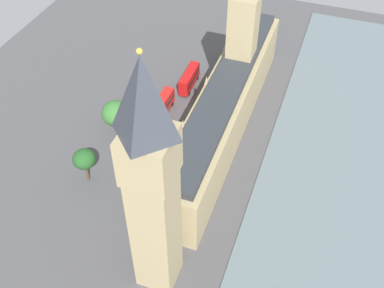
% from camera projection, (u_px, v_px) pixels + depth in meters
% --- Properties ---
extents(ground_plane, '(144.68, 144.68, 0.00)m').
position_uv_depth(ground_plane, '(215.00, 128.00, 114.45)').
color(ground_plane, '#4C4C4F').
extents(river_thames, '(43.73, 130.21, 0.25)m').
position_uv_depth(river_thames, '(363.00, 163.00, 105.92)').
color(river_thames, slate).
rests_on(river_thames, ground).
extents(parliament_building, '(10.24, 69.21, 29.41)m').
position_uv_depth(parliament_building, '(226.00, 102.00, 109.37)').
color(parliament_building, tan).
rests_on(parliament_building, ground).
extents(clock_tower, '(7.51, 7.51, 48.83)m').
position_uv_depth(clock_tower, '(152.00, 185.00, 68.33)').
color(clock_tower, tan).
rests_on(clock_tower, ground).
extents(double_decker_bus_far_end, '(2.79, 10.54, 4.75)m').
position_uv_depth(double_decker_bus_far_end, '(189.00, 79.00, 124.67)').
color(double_decker_bus_far_end, red).
rests_on(double_decker_bus_far_end, ground).
extents(double_decker_bus_under_trees, '(2.85, 10.56, 4.75)m').
position_uv_depth(double_decker_bus_under_trees, '(162.00, 106.00, 116.60)').
color(double_decker_bus_under_trees, red).
rests_on(double_decker_bus_under_trees, ground).
extents(car_silver_corner, '(2.04, 4.45, 1.74)m').
position_uv_depth(car_silver_corner, '(144.00, 143.00, 109.39)').
color(car_silver_corner, '#B7B7BC').
rests_on(car_silver_corner, ground).
extents(car_white_near_tower, '(1.87, 4.38, 1.74)m').
position_uv_depth(car_white_near_tower, '(136.00, 170.00, 103.25)').
color(car_white_near_tower, silver).
rests_on(car_white_near_tower, ground).
extents(pedestrian_opposite_hall, '(0.66, 0.59, 1.58)m').
position_uv_depth(pedestrian_opposite_hall, '(176.00, 155.00, 106.93)').
color(pedestrian_opposite_hall, maroon).
rests_on(pedestrian_opposite_hall, ground).
extents(pedestrian_trailing, '(0.55, 0.63, 1.55)m').
position_uv_depth(pedestrian_trailing, '(158.00, 189.00, 99.56)').
color(pedestrian_trailing, black).
rests_on(pedestrian_trailing, ground).
extents(plane_tree_kerbside, '(4.95, 4.95, 8.67)m').
position_uv_depth(plane_tree_kerbside, '(84.00, 159.00, 97.96)').
color(plane_tree_kerbside, brown).
rests_on(plane_tree_kerbside, ground).
extents(plane_tree_by_river_gate, '(6.83, 6.83, 9.21)m').
position_uv_depth(plane_tree_by_river_gate, '(116.00, 113.00, 108.88)').
color(plane_tree_by_river_gate, brown).
rests_on(plane_tree_by_river_gate, ground).
extents(street_lamp_midblock, '(0.56, 0.56, 6.69)m').
position_uv_depth(street_lamp_midblock, '(144.00, 77.00, 121.87)').
color(street_lamp_midblock, black).
rests_on(street_lamp_midblock, ground).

